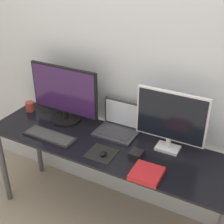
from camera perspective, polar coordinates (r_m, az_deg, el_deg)
wall_back at (r=2.33m, az=3.05°, el=8.73°), size 7.00×0.05×2.50m
desk at (r=2.35m, az=-0.95°, el=-7.97°), size 1.88×0.55×0.75m
monitor_left at (r=2.50m, az=-8.71°, el=3.15°), size 0.60×0.24×0.46m
monitor_right at (r=2.13m, az=10.70°, el=-1.29°), size 0.49×0.11×0.45m
laptop at (r=2.39m, az=1.29°, el=-2.41°), size 0.31×0.23×0.24m
keyboard at (r=2.40m, az=-11.32°, el=-4.36°), size 0.42×0.15×0.02m
mousepad at (r=2.18m, az=-1.93°, el=-7.62°), size 0.19×0.19×0.00m
mouse at (r=2.15m, az=-1.53°, el=-7.64°), size 0.04×0.06×0.03m
book at (r=2.00m, az=6.34°, el=-11.13°), size 0.19×0.19×0.03m
mug at (r=2.79m, az=-14.74°, el=1.00°), size 0.08×0.08×0.08m
power_brick at (r=2.16m, az=4.48°, el=-7.61°), size 0.08×0.09×0.04m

